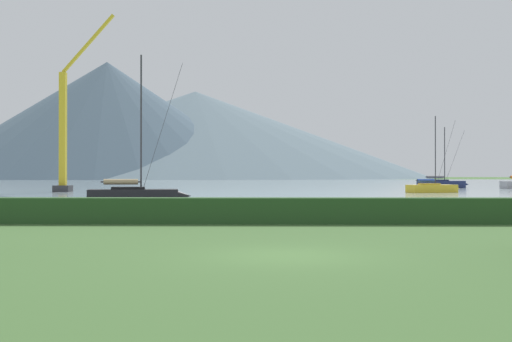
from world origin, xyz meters
The scene contains 9 objects.
ground_plane centered at (0.00, 0.00, 0.00)m, with size 1000.00×1000.00×0.00m, color #3D602D.
harbor_water centered at (0.00, 137.00, 0.00)m, with size 320.00×246.00×0.00m, color #8C9EA3.
hedge_line centered at (0.00, 11.00, 0.57)m, with size 80.00×1.20×1.14m, color #284C23.
sailboat_slip_1 centered at (19.51, 58.33, 0.58)m, with size 7.00×3.86×9.19m.
sailboat_slip_3 centered at (28.00, 84.38, 0.69)m, with size 8.57×3.59×9.80m.
sailboat_slip_4 centered at (-10.43, 30.46, 0.65)m, with size 7.84×3.39×11.25m.
dock_crane centered at (-25.61, 61.32, 7.11)m, with size 7.48×2.00×22.31m.
distant_hill_west_ridge centered at (-84.47, 314.94, 31.11)m, with size 186.48×186.48×62.23m, color #425666.
distant_hill_central_peak centered at (-42.56, 362.43, 26.34)m, with size 279.91×279.91×52.68m, color slate.
Camera 1 is at (-0.64, -16.69, 2.17)m, focal length 43.88 mm.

